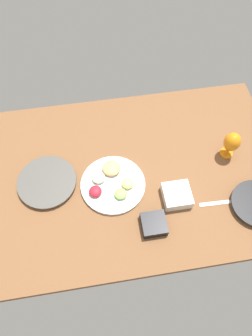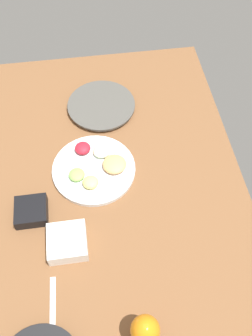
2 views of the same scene
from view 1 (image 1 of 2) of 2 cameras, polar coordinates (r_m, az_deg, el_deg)
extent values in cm
cube|color=brown|center=(159.53, 1.25, -1.24)|extent=(160.00, 104.00, 4.00)
cylinder|color=silver|center=(159.32, -14.63, -2.69)|extent=(27.53, 27.53, 1.62)
cylinder|color=#4E4C47|center=(158.21, -14.73, -2.48)|extent=(29.92, 29.92, 0.97)
cylinder|color=silver|center=(153.72, -2.48, -3.14)|extent=(32.78, 32.78, 1.80)
ellipsoid|color=#F9E072|center=(151.21, 0.33, -2.95)|extent=(6.06, 6.06, 2.92)
ellipsoid|color=#F2A566|center=(155.36, -2.76, -0.03)|extent=(9.34, 9.34, 3.15)
ellipsoid|color=beige|center=(153.51, -5.21, -1.84)|extent=(6.86, 6.86, 2.58)
ellipsoid|color=red|center=(149.98, -5.80, -4.39)|extent=(6.29, 6.29, 3.21)
ellipsoid|color=#8CC659|center=(149.07, -1.01, -4.92)|extent=(6.23, 6.23, 2.41)
cylinder|color=orange|center=(171.99, 18.37, 2.70)|extent=(6.98, 6.98, 1.00)
cylinder|color=orange|center=(169.80, 18.62, 3.18)|extent=(2.00, 2.00, 4.46)
ellipsoid|color=orange|center=(163.55, 19.40, 4.66)|extent=(8.52, 8.52, 11.37)
cube|color=white|center=(150.91, 9.56, -5.11)|extent=(13.34, 13.34, 5.85)
cube|color=#F9E072|center=(149.23, 9.66, -4.82)|extent=(10.94, 10.94, 1.87)
cube|color=black|center=(144.65, 5.27, -10.48)|extent=(11.51, 11.51, 4.80)
cube|color=tan|center=(143.20, 5.32, -10.28)|extent=(9.44, 9.44, 1.54)
cube|color=silver|center=(156.74, 16.85, -6.32)|extent=(18.05, 2.43, 0.60)
camera|label=2|loc=(1.12, 54.06, 34.57)|focal=39.67mm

